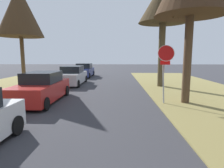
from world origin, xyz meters
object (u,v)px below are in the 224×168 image
Objects in this scene: stop_sign_far at (165,62)px; street_tree_left_far at (20,11)px; street_tree_right_far at (163,3)px; parked_sedan_navy at (84,71)px; parked_sedan_silver at (72,76)px; parked_sedan_red at (42,88)px.

stop_sign_far is 0.39× the size of street_tree_left_far.
parked_sedan_navy is at bearing 135.81° from street_tree_right_far.
parked_sedan_silver is (-7.34, 1.08, -5.66)m from street_tree_right_far.
parked_sedan_red is (-6.41, 0.39, -1.42)m from stop_sign_far.
street_tree_right_far is 11.71m from parked_sedan_navy.
stop_sign_far reaches higher than parked_sedan_red.
parked_sedan_silver is at bearing 26.20° from street_tree_left_far.
stop_sign_far is 14.22m from parked_sedan_navy.
parked_sedan_silver is at bearing 88.51° from parked_sedan_red.
parked_sedan_navy is (3.36, 7.72, -4.98)m from street_tree_left_far.
street_tree_right_far is at bearing 3.09° from street_tree_left_far.
parked_sedan_red and parked_sedan_navy have the same top height.
parked_sedan_silver is (-6.25, 6.63, -1.42)m from stop_sign_far.
street_tree_left_far is 1.70× the size of parked_sedan_navy.
parked_sedan_navy is (0.15, 12.30, 0.00)m from parked_sedan_red.
parked_sedan_red is at bearing -145.47° from street_tree_right_far.
street_tree_right_far reaches higher than parked_sedan_red.
street_tree_right_far is 10.72m from parked_sedan_red.
parked_sedan_red is 6.24m from parked_sedan_silver.
street_tree_right_far is 1.81× the size of parked_sedan_silver.
street_tree_right_far reaches higher than street_tree_left_far.
parked_sedan_silver and parked_sedan_navy have the same top height.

